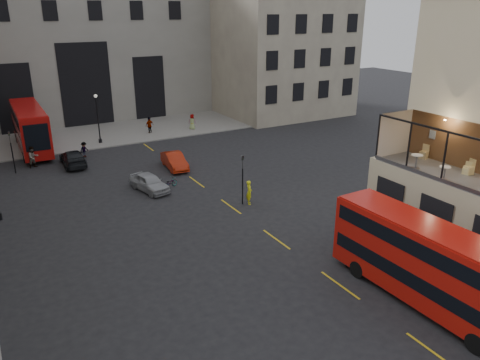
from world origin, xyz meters
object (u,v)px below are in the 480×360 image
bus_near (427,261)px  bicycle (170,183)px  cafe_chair_c (467,171)px  traffic_light_near (243,174)px  pedestrian_d (192,122)px  traffic_light_far (11,147)px  car_a (149,182)px  bus_far (30,126)px  car_b (174,161)px  cafe_chair_d (424,154)px  street_lamp_b (98,122)px  pedestrian_a (33,157)px  pedestrian_c (150,125)px  cyclist (249,192)px  pedestrian_b (84,150)px  cafe_table_mid (445,171)px  cafe_chair_b (469,170)px  car_c (73,158)px  cafe_table_far (417,159)px

bus_near → bicycle: (-4.95, 21.06, -1.93)m
cafe_chair_c → traffic_light_near: bearing=124.6°
pedestrian_d → traffic_light_far: bearing=57.1°
car_a → bus_far: bearing=98.7°
car_b → cafe_chair_d: cafe_chair_d is taller
street_lamp_b → bus_far: bearing=172.4°
car_a → pedestrian_a: (-7.22, 10.82, 0.29)m
pedestrian_c → pedestrian_a: bearing=2.4°
pedestrian_d → cyclist: bearing=115.0°
traffic_light_far → pedestrian_b: size_ratio=2.49×
pedestrian_a → pedestrian_b: bearing=-8.8°
pedestrian_a → cafe_table_mid: size_ratio=2.57×
car_a → pedestrian_d: 19.96m
cafe_table_mid → street_lamp_b: bearing=108.6°
bus_near → bicycle: 21.72m
street_lamp_b → car_b: bearing=-72.0°
cafe_table_mid → cafe_chair_b: cafe_chair_b is taller
car_b → pedestrian_b: size_ratio=2.83×
car_c → bicycle: bearing=121.8°
traffic_light_near → pedestrian_b: (-7.58, 17.82, -1.66)m
cyclist → pedestrian_b: cyclist is taller
car_b → cafe_chair_b: 24.64m
pedestrian_d → cafe_chair_c: size_ratio=2.53×
car_a → bicycle: 1.66m
bicycle → cafe_table_mid: cafe_table_mid is taller
cafe_chair_b → cafe_chair_c: size_ratio=1.22×
street_lamp_b → bicycle: 16.29m
car_c → bicycle: 11.35m
traffic_light_near → cyclist: size_ratio=2.07×
pedestrian_d → cafe_chair_d: size_ratio=2.06×
bus_near → pedestrian_c: 38.57m
traffic_light_near → car_c: (-9.07, 15.76, -1.72)m
street_lamp_b → cafe_table_far: cafe_table_far is taller
cyclist → car_a: bearing=65.6°
street_lamp_b → cafe_chair_b: size_ratio=5.81×
bus_near → cafe_chair_c: cafe_chair_c is taller
traffic_light_near → pedestrian_a: size_ratio=1.92×
bus_near → pedestrian_c: bearing=90.6°
pedestrian_b → pedestrian_d: 14.52m
bus_near → car_a: 22.28m
street_lamp_b → pedestrian_c: 6.41m
bicycle → cafe_table_mid: (9.83, -17.80, 4.70)m
bus_far → pedestrian_a: size_ratio=5.75×
car_a → cafe_table_mid: size_ratio=5.36×
pedestrian_c → cafe_chair_d: size_ratio=2.12×
cafe_table_mid → cafe_chair_c: bearing=-2.5°
car_b → cafe_table_mid: size_ratio=5.62×
car_a → cyclist: (5.54, -6.26, 0.21)m
pedestrian_a → cafe_chair_d: (20.89, -25.52, 3.89)m
bus_near → bus_far: size_ratio=0.92×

